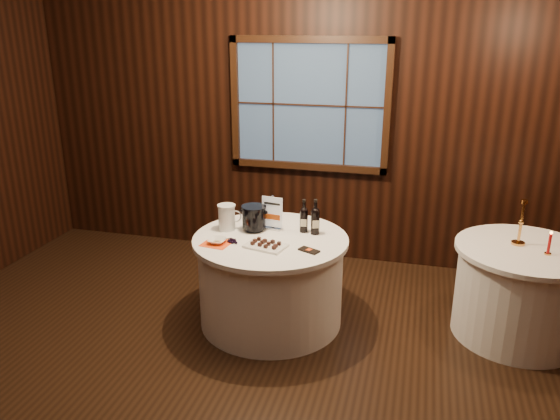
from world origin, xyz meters
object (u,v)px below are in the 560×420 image
(side_table, at_px, (520,292))
(cracker_bowl, at_px, (217,241))
(sign_stand, at_px, (273,218))
(main_table, at_px, (271,280))
(chocolate_plate, at_px, (266,245))
(grape_bunch, at_px, (233,240))
(brass_candlestick, at_px, (520,228))
(red_candle, at_px, (549,245))
(port_bottle_right, at_px, (315,219))
(chocolate_box, at_px, (309,250))
(port_bottle_left, at_px, (304,218))
(ice_bucket, at_px, (254,218))
(glass_pitcher, at_px, (227,217))

(side_table, height_order, cracker_bowl, cracker_bowl)
(sign_stand, bearing_deg, main_table, -71.79)
(sign_stand, relative_size, chocolate_plate, 0.84)
(cracker_bowl, bearing_deg, chocolate_plate, 3.89)
(main_table, xyz_separation_m, grape_bunch, (-0.26, -0.17, 0.40))
(brass_candlestick, height_order, red_candle, brass_candlestick)
(sign_stand, xyz_separation_m, port_bottle_right, (0.37, -0.02, 0.03))
(cracker_bowl, bearing_deg, chocolate_box, 2.58)
(chocolate_plate, height_order, chocolate_box, chocolate_plate)
(brass_candlestick, bearing_deg, port_bottle_left, -174.34)
(port_bottle_right, xyz_separation_m, ice_bucket, (-0.52, -0.05, -0.02))
(side_table, xyz_separation_m, port_bottle_left, (-1.76, -0.10, 0.50))
(chocolate_plate, xyz_separation_m, chocolate_box, (0.35, 0.01, -0.01))
(main_table, distance_m, chocolate_box, 0.57)
(side_table, xyz_separation_m, ice_bucket, (-2.18, -0.18, 0.50))
(side_table, relative_size, port_bottle_right, 3.59)
(chocolate_box, relative_size, red_candle, 0.85)
(port_bottle_right, relative_size, brass_candlestick, 0.81)
(port_bottle_right, bearing_deg, red_candle, -18.36)
(side_table, relative_size, ice_bucket, 4.99)
(side_table, distance_m, grape_bunch, 2.34)
(side_table, height_order, port_bottle_left, port_bottle_left)
(chocolate_plate, xyz_separation_m, cracker_bowl, (-0.40, -0.03, 0.00))
(port_bottle_right, bearing_deg, grape_bunch, -169.18)
(port_bottle_right, height_order, red_candle, port_bottle_right)
(port_bottle_left, height_order, grape_bunch, port_bottle_left)
(port_bottle_left, relative_size, ice_bucket, 1.31)
(port_bottle_right, bearing_deg, port_bottle_left, 147.94)
(side_table, xyz_separation_m, glass_pitcher, (-2.41, -0.22, 0.49))
(port_bottle_left, xyz_separation_m, port_bottle_right, (0.10, -0.02, 0.01))
(ice_bucket, xyz_separation_m, red_candle, (2.31, 0.08, -0.04))
(red_candle, bearing_deg, brass_candlestick, 140.08)
(brass_candlestick, bearing_deg, port_bottle_right, -173.18)
(glass_pitcher, bearing_deg, side_table, -17.49)
(side_table, relative_size, cracker_bowl, 7.49)
(port_bottle_right, xyz_separation_m, cracker_bowl, (-0.72, -0.40, -0.11))
(side_table, xyz_separation_m, brass_candlestick, (-0.06, 0.07, 0.52))
(port_bottle_left, height_order, brass_candlestick, brass_candlestick)
(main_table, bearing_deg, red_candle, 5.53)
(sign_stand, height_order, chocolate_box, sign_stand)
(port_bottle_right, bearing_deg, brass_candlestick, -12.61)
(side_table, xyz_separation_m, red_candle, (0.13, -0.09, 0.46))
(brass_candlestick, xyz_separation_m, red_candle, (0.19, -0.16, -0.06))
(main_table, relative_size, side_table, 1.19)
(side_table, height_order, chocolate_box, chocolate_box)
(grape_bunch, relative_size, brass_candlestick, 0.41)
(grape_bunch, bearing_deg, cracker_bowl, -154.53)
(main_table, distance_m, glass_pitcher, 0.64)
(main_table, xyz_separation_m, ice_bucket, (-0.18, 0.12, 0.50))
(sign_stand, relative_size, chocolate_box, 1.86)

